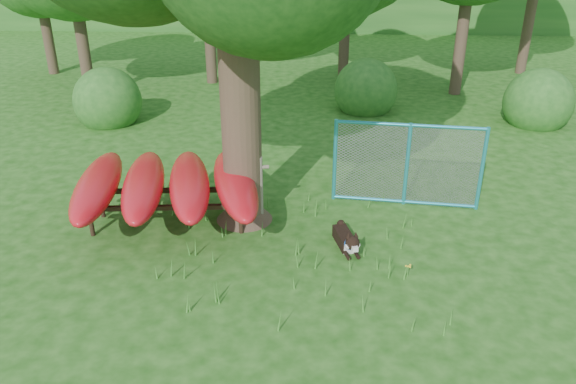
{
  "coord_description": "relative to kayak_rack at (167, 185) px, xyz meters",
  "views": [
    {
      "loc": [
        0.64,
        -6.86,
        4.81
      ],
      "look_at": [
        0.2,
        1.2,
        1.0
      ],
      "focal_mm": 35.0,
      "sensor_mm": 36.0,
      "label": 1
    }
  ],
  "objects": [
    {
      "name": "shrub_mid",
      "position": [
        3.94,
        7.16,
        -0.78
      ],
      "size": [
        1.8,
        1.8,
        1.8
      ],
      "primitive_type": "sphere",
      "color": "#235D1E",
      "rests_on": "ground"
    },
    {
      "name": "shrub_left",
      "position": [
        -3.06,
        5.66,
        -0.78
      ],
      "size": [
        1.8,
        1.8,
        1.8
      ],
      "primitive_type": "sphere",
      "color": "#235D1E",
      "rests_on": "ground"
    },
    {
      "name": "kayak_rack",
      "position": [
        0.0,
        0.0,
        0.0
      ],
      "size": [
        3.65,
        3.24,
        1.02
      ],
      "rotation": [
        0.0,
        0.0,
        0.09
      ],
      "color": "black",
      "rests_on": "ground"
    },
    {
      "name": "ground",
      "position": [
        1.94,
        -1.84,
        -0.78
      ],
      "size": [
        80.0,
        80.0,
        0.0
      ],
      "primitive_type": "plane",
      "color": "#17490E",
      "rests_on": "ground"
    },
    {
      "name": "husky_dog",
      "position": [
        3.12,
        -0.66,
        -0.62
      ],
      "size": [
        0.44,
        1.0,
        0.45
      ],
      "rotation": [
        0.0,
        0.0,
        0.26
      ],
      "color": "black",
      "rests_on": "ground"
    },
    {
      "name": "fence_section",
      "position": [
        4.27,
        1.07,
        0.03
      ],
      "size": [
        2.76,
        0.38,
        2.7
      ],
      "rotation": [
        0.0,
        0.0,
        -0.11
      ],
      "color": "#29A1BF",
      "rests_on": "ground"
    },
    {
      "name": "wooden_post",
      "position": [
        1.6,
        0.22,
        -0.12
      ],
      "size": [
        0.34,
        0.14,
        1.25
      ],
      "rotation": [
        0.0,
        0.0,
        0.22
      ],
      "color": "#6B6150",
      "rests_on": "ground"
    },
    {
      "name": "wildflower_clump",
      "position": [
        4.01,
        -1.43,
        -0.62
      ],
      "size": [
        0.09,
        0.08,
        0.2
      ],
      "rotation": [
        0.0,
        0.0,
        0.21
      ],
      "color": "#438A2D",
      "rests_on": "ground"
    },
    {
      "name": "shrub_right",
      "position": [
        8.44,
        6.16,
        -0.78
      ],
      "size": [
        1.8,
        1.8,
        1.8
      ],
      "primitive_type": "sphere",
      "color": "#235D1E",
      "rests_on": "ground"
    }
  ]
}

